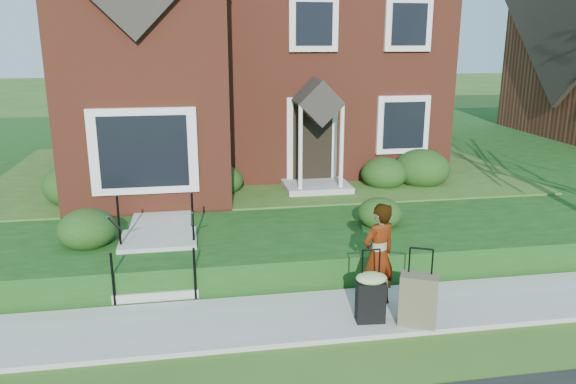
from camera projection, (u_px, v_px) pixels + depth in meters
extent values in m
plane|color=#2D5119|center=(315.00, 318.00, 8.84)|extent=(120.00, 120.00, 0.00)
cube|color=#9E9B93|center=(315.00, 316.00, 8.83)|extent=(60.00, 1.60, 0.08)
cube|color=#123D10|center=(360.00, 155.00, 19.78)|extent=(44.00, 20.00, 0.60)
cube|color=#9E9B93|center=(165.00, 200.00, 13.03)|extent=(1.20, 6.00, 0.06)
cube|color=maroon|center=(248.00, 70.00, 17.48)|extent=(10.00, 8.00, 5.40)
cube|color=maroon|center=(144.00, 83.00, 12.46)|extent=(3.60, 2.40, 5.40)
cube|color=silver|center=(144.00, 151.00, 11.71)|extent=(2.20, 0.30, 1.80)
cube|color=black|center=(312.00, 145.00, 14.25)|extent=(1.00, 0.12, 2.10)
cube|color=black|center=(403.00, 125.00, 14.53)|extent=(1.40, 0.10, 1.50)
cube|color=#9E9B93|center=(156.00, 293.00, 9.35)|extent=(1.40, 0.30, 0.15)
cube|color=#9E9B93|center=(157.00, 278.00, 9.60)|extent=(1.40, 0.30, 0.15)
cube|color=#9E9B93|center=(157.00, 263.00, 9.84)|extent=(1.40, 0.30, 0.15)
cube|color=#9E9B93|center=(157.00, 249.00, 10.09)|extent=(1.40, 0.30, 0.15)
cube|color=#9E9B93|center=(159.00, 239.00, 10.61)|extent=(1.40, 0.80, 0.15)
cylinder|color=black|center=(113.00, 279.00, 9.00)|extent=(0.04, 0.04, 0.90)
cylinder|color=black|center=(119.00, 221.00, 9.99)|extent=(0.04, 0.04, 0.90)
cylinder|color=black|center=(195.00, 274.00, 9.21)|extent=(0.04, 0.04, 0.90)
cylinder|color=black|center=(193.00, 217.00, 10.20)|extent=(0.04, 0.04, 0.90)
ellipsoid|color=black|center=(76.00, 180.00, 12.88)|extent=(1.49, 1.49, 1.04)
ellipsoid|color=black|center=(221.00, 177.00, 13.75)|extent=(1.07, 1.07, 0.75)
ellipsoid|color=black|center=(384.00, 170.00, 14.33)|extent=(1.18, 1.18, 0.82)
ellipsoid|color=black|center=(422.00, 165.00, 14.52)|extent=(1.45, 1.45, 1.01)
ellipsoid|color=black|center=(87.00, 225.00, 10.23)|extent=(1.06, 1.06, 0.74)
ellipsoid|color=black|center=(380.00, 210.00, 11.31)|extent=(0.91, 0.91, 0.64)
imported|color=#999999|center=(379.00, 255.00, 8.92)|extent=(0.74, 0.63, 1.71)
cube|color=black|center=(370.00, 302.00, 8.51)|extent=(0.45, 0.27, 0.65)
cylinder|color=black|center=(373.00, 251.00, 8.29)|extent=(0.26, 0.05, 0.03)
cylinder|color=black|center=(364.00, 267.00, 8.34)|extent=(0.02, 0.02, 0.49)
cylinder|color=black|center=(380.00, 266.00, 8.38)|extent=(0.02, 0.02, 0.49)
cylinder|color=black|center=(360.00, 320.00, 8.56)|extent=(0.04, 0.06, 0.06)
cylinder|color=black|center=(379.00, 318.00, 8.61)|extent=(0.04, 0.06, 0.06)
ellipsoid|color=#95BA6A|center=(371.00, 277.00, 8.40)|extent=(0.51, 0.43, 0.15)
cube|color=brown|center=(418.00, 300.00, 8.39)|extent=(0.63, 0.51, 0.80)
cylinder|color=black|center=(421.00, 251.00, 8.19)|extent=(0.31, 0.16, 0.03)
cylinder|color=black|center=(410.00, 264.00, 8.21)|extent=(0.02, 0.02, 0.39)
cylinder|color=black|center=(431.00, 262.00, 8.26)|extent=(0.02, 0.02, 0.39)
cylinder|color=black|center=(404.00, 323.00, 8.46)|extent=(0.06, 0.07, 0.06)
cylinder|color=black|center=(429.00, 321.00, 8.52)|extent=(0.06, 0.07, 0.06)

